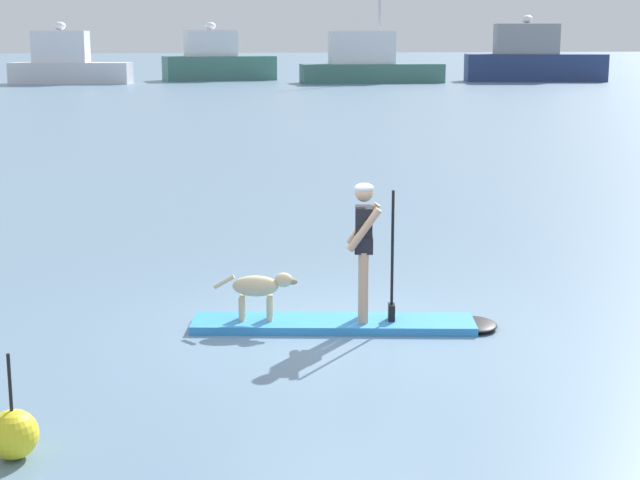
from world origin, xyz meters
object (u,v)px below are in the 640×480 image
object	(u,v)px
moored_boat_port	(217,61)
moored_boat_far_starboard	(368,64)
paddleboard	(352,324)
dog	(260,288)
moored_boat_far_port	(68,64)
marker_buoy	(13,434)
moored_boat_center	(533,60)
person_paddler	(365,241)

from	to	relation	value
moored_boat_port	moored_boat_far_starboard	world-z (taller)	moored_boat_far_starboard
paddleboard	dog	xyz separation A→B (m)	(-1.12, 0.20, 0.45)
paddleboard	moored_boat_far_port	world-z (taller)	moored_boat_far_port
moored_boat_port	marker_buoy	size ratio (longest dim) A/B	9.82
dog	moored_boat_port	size ratio (longest dim) A/B	0.11
moored_boat_far_starboard	moored_boat_center	xyz separation A→B (m)	(13.24, 0.41, 0.22)
person_paddler	moored_boat_far_starboard	size ratio (longest dim) A/B	0.15
moored_boat_far_starboard	marker_buoy	world-z (taller)	moored_boat_far_starboard
moored_boat_far_starboard	moored_boat_port	bearing A→B (deg)	148.97
paddleboard	moored_boat_far_starboard	distance (m)	64.81
marker_buoy	moored_boat_far_port	bearing A→B (deg)	94.11
person_paddler	moored_boat_port	distance (m)	70.00
moored_boat_port	moored_boat_far_starboard	distance (m)	12.84
paddleboard	moored_boat_center	bearing A→B (deg)	66.99
person_paddler	moored_boat_far_starboard	bearing A→B (deg)	77.82
person_paddler	marker_buoy	bearing A→B (deg)	-138.58
moored_boat_far_port	moored_boat_center	world-z (taller)	moored_boat_center
moored_boat_far_port	marker_buoy	bearing A→B (deg)	-85.89
moored_boat_port	moored_boat_center	distance (m)	25.02
marker_buoy	moored_boat_port	bearing A→B (deg)	85.00
moored_boat_center	marker_buoy	bearing A→B (deg)	-114.57
moored_boat_port	marker_buoy	bearing A→B (deg)	-95.00
paddleboard	moored_boat_far_port	bearing A→B (deg)	97.40
moored_boat_far_port	marker_buoy	xyz separation A→B (m)	(4.97, -69.20, -1.24)
dog	moored_boat_port	world-z (taller)	moored_boat_port
dog	moored_boat_far_starboard	size ratio (longest dim) A/B	0.09
moored_boat_center	moored_boat_far_starboard	bearing A→B (deg)	-178.24
paddleboard	marker_buoy	bearing A→B (deg)	-137.21
paddleboard	moored_boat_port	distance (m)	70.00
moored_boat_far_port	dog	bearing A→B (deg)	-83.53
dog	moored_boat_far_port	bearing A→B (deg)	96.47
dog	moored_boat_center	world-z (taller)	moored_boat_center
moored_boat_far_port	moored_boat_port	size ratio (longest dim) A/B	1.00
paddleboard	dog	size ratio (longest dim) A/B	3.71
dog	moored_boat_center	size ratio (longest dim) A/B	0.09
moored_boat_far_starboard	dog	bearing A→B (deg)	-103.32
person_paddler	moored_boat_far_starboard	distance (m)	64.79
moored_boat_port	moored_boat_far_port	bearing A→B (deg)	-160.39
person_paddler	dog	bearing A→B (deg)	169.59
dog	moored_boat_port	distance (m)	69.84
paddleboard	moored_boat_far_port	size ratio (longest dim) A/B	0.42
moored_boat_far_port	moored_boat_far_starboard	bearing A→B (deg)	-6.55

